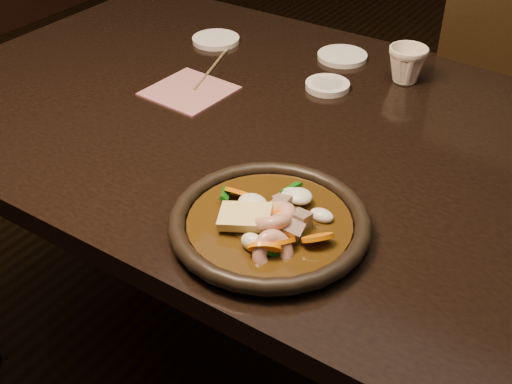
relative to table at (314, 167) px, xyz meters
The scene contains 9 objects.
table is the anchor object (origin of this frame).
plate 0.31m from the table, 73.92° to the right, with size 0.29×0.29×0.03m.
stirfry 0.32m from the table, 73.32° to the right, with size 0.21×0.19×0.07m.
soy_dish 0.19m from the table, 112.13° to the left, with size 0.09×0.09×0.01m, color white.
saucer_left 0.46m from the table, 150.06° to the left, with size 0.11×0.11×0.01m, color white.
saucer_right 0.34m from the table, 109.34° to the left, with size 0.11×0.11×0.01m, color white.
tea_cup 0.31m from the table, 79.63° to the left, with size 0.08×0.07×0.08m, color #EEE3CE.
chopsticks 0.33m from the table, 163.67° to the left, with size 0.07×0.21×0.01m.
napkin 0.30m from the table, behind, with size 0.15×0.15×0.00m, color #A5656A.
Camera 1 is at (0.46, -0.89, 1.34)m, focal length 45.00 mm.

